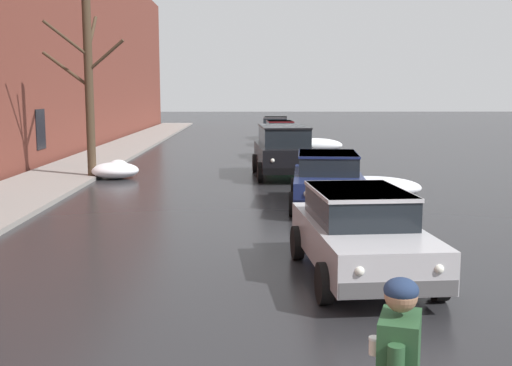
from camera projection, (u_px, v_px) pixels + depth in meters
The scene contains 11 objects.
left_sidewalk_slab at pixel (49, 181), 20.99m from camera, with size 2.86×80.00×0.13m, color gray.
snow_bank_near_corner_left at pixel (116, 170), 21.97m from camera, with size 1.65×1.34×0.65m.
snow_bank_along_left_kerb at pixel (363, 188), 17.63m from camera, with size 3.03×1.44×0.65m.
snow_bank_near_corner_right at pixel (314, 145), 31.65m from camera, with size 2.92×1.23×0.72m.
bare_tree_mid_block at pixel (88, 79), 21.41m from camera, with size 2.97×2.28×6.56m.
sedan_silver_approaching_near_lane at pixel (360, 231), 10.14m from camera, with size 2.08×4.10×1.42m.
sedan_darkblue_parked_kerbside_close at pixel (328, 179), 16.38m from camera, with size 2.23×4.24×1.42m.
suv_black_parked_kerbside_mid at pixel (283, 149), 22.39m from camera, with size 2.20×4.61×1.82m.
sedan_green_parked_far_down_block at pixel (280, 142), 28.90m from camera, with size 2.05×4.26×1.42m.
sedan_maroon_queued_behind_truck at pixel (280, 133), 35.45m from camera, with size 1.95×4.03×1.42m.
sedan_grey_at_far_intersection at pixel (276, 127), 41.32m from camera, with size 2.23×4.15×1.42m.
Camera 1 is at (0.74, -2.90, 2.96)m, focal length 44.06 mm.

